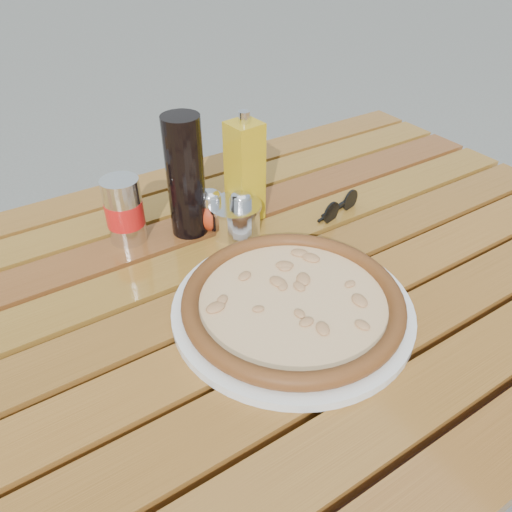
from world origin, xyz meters
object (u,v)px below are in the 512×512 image
parmesan_tin (235,218)px  pizza (293,300)px  plate (292,308)px  soda_can (124,211)px  pepper_shaker (211,211)px  oregano_shaker (241,213)px  sunglasses (340,207)px  dark_bottle (186,177)px  olive_oil_cruet (245,172)px  table (262,311)px

parmesan_tin → pizza: bearing=-100.1°
plate → soda_can: size_ratio=3.00×
pepper_shaker → soda_can: (-0.14, 0.05, 0.02)m
oregano_shaker → parmesan_tin: (-0.01, 0.00, -0.01)m
pizza → soda_can: soda_can is taller
plate → sunglasses: sunglasses is taller
parmesan_tin → dark_bottle: bearing=143.3°
oregano_shaker → dark_bottle: dark_bottle is taller
plate → pepper_shaker: 0.27m
dark_bottle → sunglasses: 0.31m
dark_bottle → olive_oil_cruet: size_ratio=1.05×
sunglasses → table: bearing=-174.9°
plate → parmesan_tin: parmesan_tin is taller
pizza → oregano_shaker: (0.05, 0.23, 0.02)m
table → dark_bottle: (-0.04, 0.19, 0.19)m
table → soda_can: size_ratio=11.67×
table → parmesan_tin: parmesan_tin is taller
table → pizza: size_ratio=3.41×
table → dark_bottle: bearing=100.8°
olive_oil_cruet → sunglasses: size_ratio=1.91×
pizza → parmesan_tin: (0.04, 0.23, 0.01)m
pizza → oregano_shaker: 0.24m
olive_oil_cruet → table: bearing=-113.4°
table → dark_bottle: 0.27m
plate → pepper_shaker: size_ratio=4.39×
oregano_shaker → table: bearing=-107.6°
dark_bottle → sunglasses: (0.27, -0.11, -0.09)m
oregano_shaker → olive_oil_cruet: 0.08m
soda_can → sunglasses: bearing=-20.7°
dark_bottle → olive_oil_cruet: dark_bottle is taller
plate → pizza: bearing=90.0°
plate → pepper_shaker: (0.01, 0.27, 0.03)m
soda_can → plate: bearing=-67.3°
pizza → dark_bottle: 0.30m
table → sunglasses: bearing=19.3°
olive_oil_cruet → sunglasses: 0.20m
table → soda_can: soda_can is taller
olive_oil_cruet → parmesan_tin: olive_oil_cruet is taller
pizza → olive_oil_cruet: 0.29m
soda_can → parmesan_tin: soda_can is taller
dark_bottle → pepper_shaker: bearing=-24.6°
pepper_shaker → sunglasses: size_ratio=0.75×
olive_oil_cruet → plate: bearing=-107.5°
pepper_shaker → oregano_shaker: (0.04, -0.04, 0.00)m
pepper_shaker → table: bearing=-90.1°
pizza → parmesan_tin: 0.24m
dark_bottle → parmesan_tin: size_ratio=1.80×
soda_can → olive_oil_cruet: 0.23m
table → parmesan_tin: (0.03, 0.14, 0.11)m
pepper_shaker → parmesan_tin: size_ratio=0.67×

